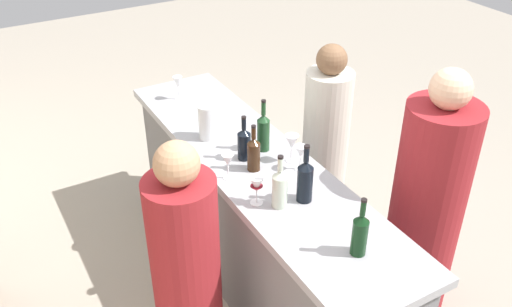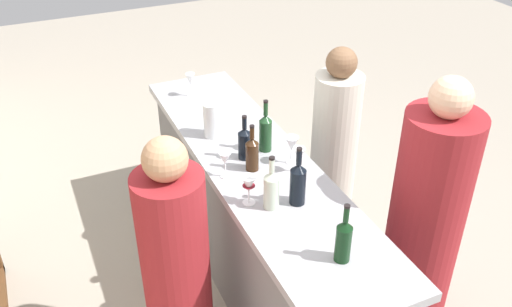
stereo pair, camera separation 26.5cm
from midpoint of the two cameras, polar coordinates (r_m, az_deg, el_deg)
ground_plane at (r=3.78m, az=-2.06°, el=-12.94°), size 12.00×12.00×0.00m
bar_counter at (r=3.46m, az=-2.21°, el=-7.35°), size 2.49×0.59×0.95m
wine_bottle_leftmost_dark_green at (r=2.52m, az=7.59°, el=-8.16°), size 0.07×0.07×0.30m
wine_bottle_second_left_near_black at (r=2.81m, az=2.34°, el=-2.78°), size 0.08×0.08×0.33m
wine_bottle_center_clear_pale at (r=2.77m, az=-0.29°, el=-3.56°), size 0.08×0.08×0.30m
wine_bottle_second_right_amber_brown at (r=3.06m, az=-2.73°, el=-0.03°), size 0.07×0.07×0.28m
wine_bottle_rightmost_near_black at (r=3.16m, az=-3.63°, el=1.02°), size 0.08×0.08×0.27m
wine_bottle_far_right_olive_green at (r=3.23m, az=-1.60°, el=2.24°), size 0.07×0.07×0.32m
wine_glass_near_left at (r=3.12m, az=1.24°, el=1.04°), size 0.08×0.08×0.17m
wine_glass_near_center at (r=3.05m, az=2.12°, el=0.02°), size 0.07×0.07×0.15m
wine_glass_near_right at (r=3.87m, az=-9.95°, el=7.04°), size 0.06×0.06×0.17m
wine_glass_far_left at (r=2.80m, az=-2.66°, el=-3.36°), size 0.08×0.08×0.16m
wine_glass_far_center at (r=2.99m, az=-5.42°, el=-0.86°), size 0.07×0.07×0.15m
water_pitcher at (r=3.38m, az=-7.21°, el=3.17°), size 0.11×0.11×0.22m
person_left_guest at (r=3.83m, az=5.08°, el=0.29°), size 0.32×0.32×1.43m
person_center_guest at (r=3.23m, az=14.66°, el=-6.03°), size 0.50×0.50×1.61m
person_right_guest at (r=2.94m, az=-9.74°, el=-12.04°), size 0.37×0.37×1.43m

